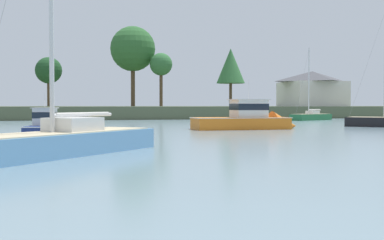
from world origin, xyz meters
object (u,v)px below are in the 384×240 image
at_px(mooring_buoy_green, 380,122).
at_px(cruiser_orange, 252,123).
at_px(cruiser_navy, 46,129).
at_px(mooring_buoy_orange, 262,120).
at_px(sailboat_green, 311,119).
at_px(sailboat_skyblue, 66,147).

bearing_deg(mooring_buoy_green, cruiser_orange, -153.44).
bearing_deg(cruiser_orange, cruiser_navy, -167.61).
relative_size(cruiser_navy, mooring_buoy_orange, 13.79).
height_order(sailboat_green, mooring_buoy_green, sailboat_green).
distance_m(cruiser_navy, cruiser_orange, 17.44).
xyz_separation_m(mooring_buoy_orange, mooring_buoy_green, (10.03, -11.42, 0.00)).
bearing_deg(cruiser_navy, cruiser_orange, 12.39).
bearing_deg(mooring_buoy_orange, sailboat_skyblue, -122.57).
bearing_deg(mooring_buoy_orange, cruiser_navy, -136.91).
bearing_deg(cruiser_orange, sailboat_skyblue, -130.25).
bearing_deg(sailboat_skyblue, cruiser_navy, 94.90).
bearing_deg(cruiser_orange, mooring_buoy_green, 26.56).
bearing_deg(mooring_buoy_green, sailboat_green, 101.28).
bearing_deg(cruiser_orange, mooring_buoy_orange, 65.42).
distance_m(sailboat_skyblue, mooring_buoy_orange, 47.38).
xyz_separation_m(sailboat_skyblue, mooring_buoy_orange, (25.51, 39.93, -0.21)).
xyz_separation_m(sailboat_skyblue, cruiser_orange, (15.76, 18.62, 0.28)).
bearing_deg(sailboat_green, cruiser_navy, -143.28).
relative_size(sailboat_skyblue, mooring_buoy_green, 27.78).
bearing_deg(mooring_buoy_orange, sailboat_green, 4.63).
height_order(sailboat_skyblue, cruiser_navy, sailboat_skyblue).
bearing_deg(sailboat_green, mooring_buoy_green, -78.72).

